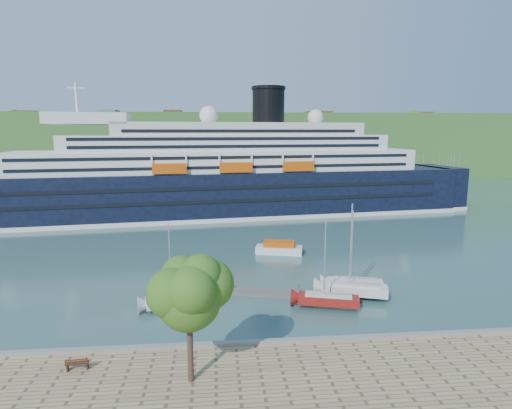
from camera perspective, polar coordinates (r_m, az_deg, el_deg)
name	(u,v)px	position (r m, az deg, el deg)	size (l,w,h in m)	color
ground	(274,354)	(35.99, 2.42, -19.25)	(400.00, 400.00, 0.00)	#325A57
far_hillside	(226,145)	(176.31, -4.05, 7.94)	(400.00, 50.00, 24.00)	#396327
quay_coping	(275,341)	(35.27, 2.49, -17.78)	(220.00, 0.50, 0.30)	slate
cruise_ship	(209,151)	(89.19, -6.24, 7.05)	(118.85, 17.31, 26.69)	black
park_bench	(77,363)	(34.14, -22.72, -18.88)	(1.58, 0.65, 1.01)	#4D2816
promenade_tree	(189,314)	(28.95, -8.89, -14.23)	(5.72, 5.72, 9.47)	#36651A
floating_pontoon	(281,293)	(47.12, 3.37, -11.76)	(16.50, 2.02, 0.37)	#646059
sailboat_white_near	(175,268)	(43.11, -10.78, -8.36)	(6.46, 1.79, 8.35)	silver
sailboat_red	(329,267)	(43.05, 9.75, -8.23)	(6.60, 1.83, 8.52)	maroon
sailboat_white_far	(356,254)	(47.95, 13.18, -6.39)	(6.70, 1.86, 8.66)	silver
tender_launch	(279,247)	(62.01, 3.09, -5.72)	(6.70, 2.29, 1.85)	#C94E0B
sailboat_extra	(356,254)	(45.87, 13.15, -6.45)	(7.51, 2.08, 9.69)	silver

